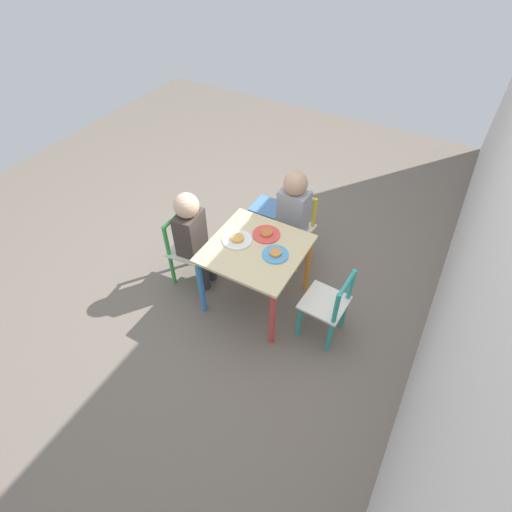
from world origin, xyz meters
TOP-DOWN VIEW (x-y plane):
  - ground_plane at (0.00, 0.00)m, footprint 6.00×6.00m
  - kids_table at (0.00, 0.00)m, footprint 0.59×0.59m
  - chair_green at (0.05, -0.52)m, footprint 0.28×0.28m
  - chair_yellow at (-0.52, 0.03)m, footprint 0.28×0.28m
  - chair_teal at (0.03, 0.52)m, footprint 0.27×0.27m
  - child_front at (0.04, -0.46)m, footprint 0.21×0.22m
  - child_left at (-0.46, 0.03)m, footprint 0.22×0.21m
  - plate_front at (-0.00, -0.14)m, footprint 0.19×0.19m
  - plate_left at (-0.14, 0.00)m, footprint 0.18×0.18m
  - plate_back at (0.00, 0.14)m, footprint 0.16×0.16m
  - storage_bin at (-0.76, -0.31)m, footprint 0.24×0.26m

SIDE VIEW (x-z plane):
  - ground_plane at x=0.00m, z-range 0.00..0.00m
  - storage_bin at x=-0.76m, z-range 0.00..0.19m
  - chair_green at x=0.05m, z-range 0.00..0.53m
  - chair_yellow at x=-0.52m, z-range 0.00..0.53m
  - chair_teal at x=0.03m, z-range 0.00..0.53m
  - kids_table at x=0.00m, z-range 0.17..0.66m
  - child_front at x=0.04m, z-range 0.08..0.83m
  - child_left at x=-0.46m, z-range 0.08..0.86m
  - plate_front at x=0.00m, z-range 0.49..0.52m
  - plate_left at x=-0.14m, z-range 0.49..0.52m
  - plate_back at x=0.00m, z-range 0.49..0.52m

